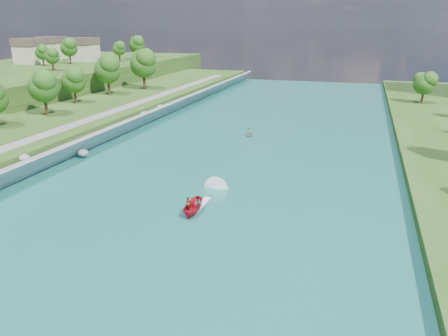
% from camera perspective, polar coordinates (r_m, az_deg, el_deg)
% --- Properties ---
extents(ground, '(260.00, 260.00, 0.00)m').
position_cam_1_polar(ground, '(49.58, -8.69, -8.49)').
color(ground, '#2D5119').
rests_on(ground, ground).
extents(river_water, '(55.00, 240.00, 0.10)m').
position_cam_1_polar(river_water, '(66.58, -1.20, -1.09)').
color(river_water, '#1A645B').
rests_on(river_water, ground).
extents(ridge_west, '(60.00, 120.00, 9.00)m').
position_cam_1_polar(ridge_west, '(170.12, -20.16, 11.29)').
color(ridge_west, '#2D5119').
rests_on(ridge_west, ground).
extents(riprap_bank, '(4.14, 236.00, 4.33)m').
position_cam_1_polar(riprap_bank, '(77.29, -19.90, 1.93)').
color(riprap_bank, slate).
rests_on(riprap_bank, ground).
extents(riverside_path, '(3.00, 200.00, 0.10)m').
position_cam_1_polar(riverside_path, '(81.61, -23.43, 3.61)').
color(riverside_path, gray).
rests_on(riverside_path, berm_west).
extents(ridge_houses, '(29.50, 29.50, 8.40)m').
position_cam_1_polar(ridge_houses, '(177.14, -21.13, 14.30)').
color(ridge_houses, beige).
rests_on(ridge_houses, ridge_west).
extents(trees_ridge, '(22.17, 50.38, 10.50)m').
position_cam_1_polar(trees_ridge, '(164.19, -16.48, 14.66)').
color(trees_ridge, '#174E15').
rests_on(trees_ridge, ridge_west).
extents(motorboat, '(3.60, 19.07, 2.22)m').
position_cam_1_polar(motorboat, '(54.53, -3.61, -4.71)').
color(motorboat, '#B80E22').
rests_on(motorboat, river_water).
extents(raft, '(2.53, 3.28, 1.72)m').
position_cam_1_polar(raft, '(90.83, 3.28, 4.49)').
color(raft, '#92959A').
rests_on(raft, river_water).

